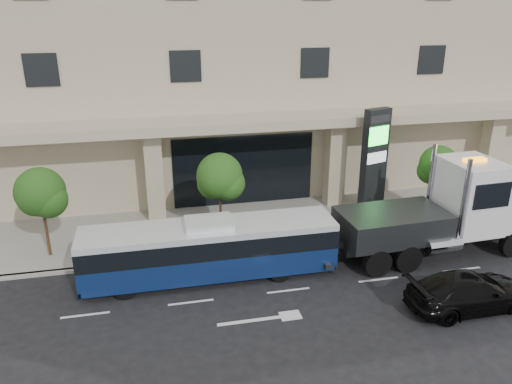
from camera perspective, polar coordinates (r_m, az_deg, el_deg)
ground at (r=22.18m, az=2.64°, el=-9.17°), size 120.00×120.00×0.00m
sidewalk at (r=26.46m, az=-0.15°, el=-3.72°), size 120.00×6.00×0.15m
curb at (r=23.84m, az=1.40°, el=-6.66°), size 120.00×0.30×0.15m
convention_center at (r=34.32m, az=-4.08°, el=18.99°), size 60.00×17.60×20.00m
tree_left at (r=24.00m, az=-23.34°, el=-0.34°), size 2.27×2.20×4.22m
tree_mid at (r=23.66m, az=-4.11°, el=1.48°), size 2.28×2.20×4.38m
tree_right at (r=27.70m, az=20.16°, el=2.66°), size 2.10×2.00×4.04m
city_bus at (r=21.25m, az=-5.32°, el=-6.46°), size 10.69×2.29×2.70m
tow_truck at (r=24.67m, az=21.14°, el=-2.12°), size 10.97×3.15×4.99m
black_sedan at (r=21.16m, az=23.25°, el=-10.39°), size 5.07×2.19×1.45m
signage_pylon at (r=27.24m, az=13.33°, el=3.31°), size 1.54×0.95×5.86m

